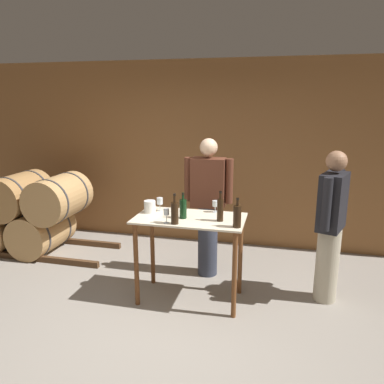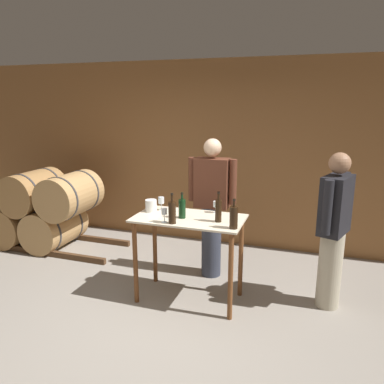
{
  "view_description": "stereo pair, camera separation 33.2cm",
  "coord_description": "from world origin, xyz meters",
  "px_view_note": "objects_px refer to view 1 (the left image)",
  "views": [
    {
      "loc": [
        1.04,
        -2.97,
        2.13
      ],
      "look_at": [
        0.14,
        0.75,
        1.19
      ],
      "focal_mm": 35.0,
      "sensor_mm": 36.0,
      "label": 1
    },
    {
      "loc": [
        1.36,
        -2.88,
        2.13
      ],
      "look_at": [
        0.14,
        0.75,
        1.19
      ],
      "focal_mm": 35.0,
      "sensor_mm": 36.0,
      "label": 2
    }
  ],
  "objects_px": {
    "wine_bottle_far_left": "(175,212)",
    "person_visitor_with_scarf": "(331,224)",
    "wine_glass_near_left": "(160,201)",
    "wine_bottle_right": "(237,216)",
    "wine_glass_near_center": "(166,213)",
    "ice_bucket": "(150,207)",
    "wine_bottle_left": "(183,208)",
    "wine_bottle_center": "(220,209)",
    "person_host": "(208,205)",
    "wine_glass_near_right": "(215,204)"
  },
  "relations": [
    {
      "from": "wine_bottle_far_left",
      "to": "person_visitor_with_scarf",
      "type": "bearing_deg",
      "value": 20.33
    },
    {
      "from": "wine_glass_near_left",
      "to": "person_visitor_with_scarf",
      "type": "relative_size",
      "value": 0.09
    },
    {
      "from": "wine_bottle_right",
      "to": "wine_glass_near_center",
      "type": "relative_size",
      "value": 2.0
    },
    {
      "from": "ice_bucket",
      "to": "wine_bottle_right",
      "type": "bearing_deg",
      "value": -15.11
    },
    {
      "from": "wine_bottle_far_left",
      "to": "wine_bottle_left",
      "type": "relative_size",
      "value": 1.14
    },
    {
      "from": "wine_bottle_left",
      "to": "wine_glass_near_center",
      "type": "relative_size",
      "value": 1.86
    },
    {
      "from": "wine_bottle_left",
      "to": "wine_bottle_center",
      "type": "bearing_deg",
      "value": -0.52
    },
    {
      "from": "person_host",
      "to": "wine_glass_near_right",
      "type": "bearing_deg",
      "value": -68.46
    },
    {
      "from": "wine_bottle_left",
      "to": "person_visitor_with_scarf",
      "type": "height_order",
      "value": "person_visitor_with_scarf"
    },
    {
      "from": "wine_bottle_center",
      "to": "wine_glass_near_left",
      "type": "bearing_deg",
      "value": 164.84
    },
    {
      "from": "wine_bottle_right",
      "to": "wine_glass_near_right",
      "type": "xyz_separation_m",
      "value": [
        -0.29,
        0.44,
        -0.02
      ]
    },
    {
      "from": "wine_bottle_far_left",
      "to": "person_host",
      "type": "height_order",
      "value": "person_host"
    },
    {
      "from": "wine_bottle_center",
      "to": "wine_glass_near_center",
      "type": "height_order",
      "value": "wine_bottle_center"
    },
    {
      "from": "wine_bottle_center",
      "to": "wine_bottle_right",
      "type": "relative_size",
      "value": 1.06
    },
    {
      "from": "wine_bottle_far_left",
      "to": "wine_glass_near_left",
      "type": "distance_m",
      "value": 0.48
    },
    {
      "from": "wine_bottle_far_left",
      "to": "person_visitor_with_scarf",
      "type": "distance_m",
      "value": 1.64
    },
    {
      "from": "wine_bottle_left",
      "to": "wine_glass_near_right",
      "type": "distance_m",
      "value": 0.41
    },
    {
      "from": "ice_bucket",
      "to": "wine_glass_near_right",
      "type": "bearing_deg",
      "value": 14.44
    },
    {
      "from": "wine_glass_near_left",
      "to": "wine_glass_near_center",
      "type": "height_order",
      "value": "wine_glass_near_left"
    },
    {
      "from": "wine_bottle_right",
      "to": "wine_glass_near_right",
      "type": "bearing_deg",
      "value": 123.52
    },
    {
      "from": "wine_bottle_center",
      "to": "wine_glass_near_right",
      "type": "bearing_deg",
      "value": 109.54
    },
    {
      "from": "person_host",
      "to": "person_visitor_with_scarf",
      "type": "xyz_separation_m",
      "value": [
        1.37,
        -0.32,
        -0.04
      ]
    },
    {
      "from": "wine_bottle_left",
      "to": "person_host",
      "type": "distance_m",
      "value": 0.71
    },
    {
      "from": "wine_glass_near_center",
      "to": "person_visitor_with_scarf",
      "type": "height_order",
      "value": "person_visitor_with_scarf"
    },
    {
      "from": "wine_bottle_left",
      "to": "wine_glass_near_left",
      "type": "relative_size",
      "value": 1.79
    },
    {
      "from": "wine_bottle_far_left",
      "to": "wine_bottle_center",
      "type": "distance_m",
      "value": 0.46
    },
    {
      "from": "wine_bottle_right",
      "to": "wine_glass_near_center",
      "type": "xyz_separation_m",
      "value": [
        -0.7,
        -0.04,
        -0.01
      ]
    },
    {
      "from": "wine_bottle_center",
      "to": "wine_glass_near_left",
      "type": "xyz_separation_m",
      "value": [
        -0.7,
        0.19,
        -0.01
      ]
    },
    {
      "from": "wine_bottle_far_left",
      "to": "wine_bottle_center",
      "type": "height_order",
      "value": "wine_bottle_center"
    },
    {
      "from": "wine_glass_near_center",
      "to": "person_host",
      "type": "height_order",
      "value": "person_host"
    },
    {
      "from": "wine_bottle_far_left",
      "to": "person_host",
      "type": "relative_size",
      "value": 0.18
    },
    {
      "from": "wine_glass_near_center",
      "to": "wine_glass_near_right",
      "type": "distance_m",
      "value": 0.63
    },
    {
      "from": "wine_bottle_far_left",
      "to": "wine_glass_near_left",
      "type": "bearing_deg",
      "value": 126.35
    },
    {
      "from": "ice_bucket",
      "to": "wine_bottle_left",
      "type": "bearing_deg",
      "value": -15.37
    },
    {
      "from": "wine_glass_near_left",
      "to": "wine_bottle_left",
      "type": "bearing_deg",
      "value": -30.7
    },
    {
      "from": "wine_glass_near_right",
      "to": "wine_bottle_left",
      "type": "bearing_deg",
      "value": -134.61
    },
    {
      "from": "wine_glass_near_left",
      "to": "person_host",
      "type": "relative_size",
      "value": 0.09
    },
    {
      "from": "wine_bottle_right",
      "to": "wine_glass_near_center",
      "type": "height_order",
      "value": "wine_bottle_right"
    },
    {
      "from": "wine_glass_near_right",
      "to": "person_host",
      "type": "relative_size",
      "value": 0.08
    },
    {
      "from": "wine_bottle_center",
      "to": "wine_bottle_left",
      "type": "bearing_deg",
      "value": 179.48
    },
    {
      "from": "wine_bottle_left",
      "to": "wine_bottle_center",
      "type": "height_order",
      "value": "wine_bottle_center"
    },
    {
      "from": "wine_glass_near_center",
      "to": "wine_bottle_right",
      "type": "bearing_deg",
      "value": 2.88
    },
    {
      "from": "wine_bottle_left",
      "to": "wine_glass_near_center",
      "type": "xyz_separation_m",
      "value": [
        -0.12,
        -0.19,
        0.0
      ]
    },
    {
      "from": "wine_bottle_far_left",
      "to": "wine_bottle_center",
      "type": "xyz_separation_m",
      "value": [
        0.42,
        0.19,
        0.01
      ]
    },
    {
      "from": "wine_glass_near_center",
      "to": "wine_glass_near_right",
      "type": "relative_size",
      "value": 1.12
    },
    {
      "from": "wine_bottle_left",
      "to": "person_visitor_with_scarf",
      "type": "bearing_deg",
      "value": 13.83
    },
    {
      "from": "person_host",
      "to": "wine_bottle_far_left",
      "type": "bearing_deg",
      "value": -100.27
    },
    {
      "from": "wine_bottle_right",
      "to": "person_visitor_with_scarf",
      "type": "height_order",
      "value": "person_visitor_with_scarf"
    },
    {
      "from": "wine_bottle_center",
      "to": "wine_glass_near_left",
      "type": "height_order",
      "value": "wine_bottle_center"
    },
    {
      "from": "wine_glass_near_left",
      "to": "person_host",
      "type": "distance_m",
      "value": 0.68
    }
  ]
}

